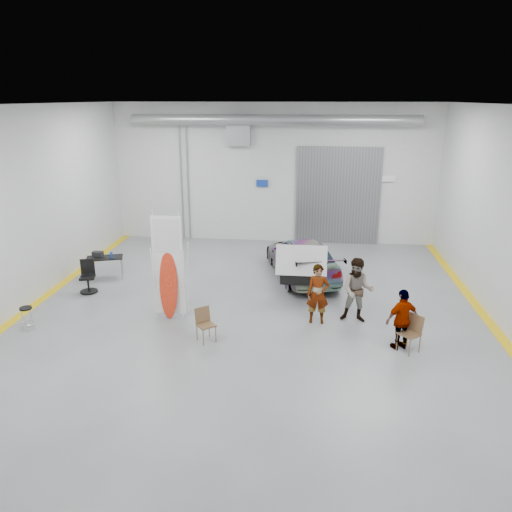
# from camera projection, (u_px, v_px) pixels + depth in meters

# --- Properties ---
(ground) EXTENTS (16.00, 16.00, 0.00)m
(ground) POSITION_uv_depth(u_px,v_px,m) (253.00, 313.00, 14.97)
(ground) COLOR slate
(ground) RESTS_ON ground
(room_shell) EXTENTS (14.02, 16.18, 6.01)m
(room_shell) POSITION_uv_depth(u_px,v_px,m) (268.00, 167.00, 15.81)
(room_shell) COLOR silver
(room_shell) RESTS_ON ground
(sedan_car) EXTENTS (3.16, 5.07, 1.37)m
(sedan_car) POSITION_uv_depth(u_px,v_px,m) (302.00, 258.00, 17.86)
(sedan_car) COLOR silver
(sedan_car) RESTS_ON ground
(person_a) EXTENTS (0.63, 0.42, 1.74)m
(person_a) POSITION_uv_depth(u_px,v_px,m) (318.00, 294.00, 14.10)
(person_a) COLOR #8D684D
(person_a) RESTS_ON ground
(person_b) EXTENTS (1.00, 0.82, 1.90)m
(person_b) POSITION_uv_depth(u_px,v_px,m) (358.00, 290.00, 14.16)
(person_b) COLOR #476E82
(person_b) RESTS_ON ground
(person_c) EXTENTS (1.02, 0.76, 1.62)m
(person_c) POSITION_uv_depth(u_px,v_px,m) (402.00, 319.00, 12.63)
(person_c) COLOR #9F6235
(person_c) RESTS_ON ground
(surfboard_display) EXTENTS (0.92, 0.26, 3.23)m
(surfboard_display) POSITION_uv_depth(u_px,v_px,m) (169.00, 275.00, 14.30)
(surfboard_display) COLOR white
(surfboard_display) RESTS_ON ground
(folding_chair_near) EXTENTS (0.59, 0.66, 0.90)m
(folding_chair_near) POSITION_uv_depth(u_px,v_px,m) (206.00, 331.00, 13.18)
(folding_chair_near) COLOR brown
(folding_chair_near) RESTS_ON ground
(folding_chair_far) EXTENTS (0.63, 0.73, 0.96)m
(folding_chair_far) POSITION_uv_depth(u_px,v_px,m) (408.00, 340.00, 12.63)
(folding_chair_far) COLOR brown
(folding_chair_far) RESTS_ON ground
(shop_stool) EXTENTS (0.35, 0.35, 0.68)m
(shop_stool) POSITION_uv_depth(u_px,v_px,m) (27.00, 319.00, 13.77)
(shop_stool) COLOR black
(shop_stool) RESTS_ON ground
(work_table) EXTENTS (1.37, 0.97, 1.01)m
(work_table) POSITION_uv_depth(u_px,v_px,m) (103.00, 257.00, 17.65)
(work_table) COLOR gray
(work_table) RESTS_ON ground
(office_chair) EXTENTS (0.58, 0.61, 1.07)m
(office_chair) POSITION_uv_depth(u_px,v_px,m) (89.00, 278.00, 16.47)
(office_chair) COLOR black
(office_chair) RESTS_ON ground
(trunk_lid) EXTENTS (1.60, 0.97, 0.04)m
(trunk_lid) POSITION_uv_depth(u_px,v_px,m) (301.00, 257.00, 15.65)
(trunk_lid) COLOR silver
(trunk_lid) RESTS_ON sedan_car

